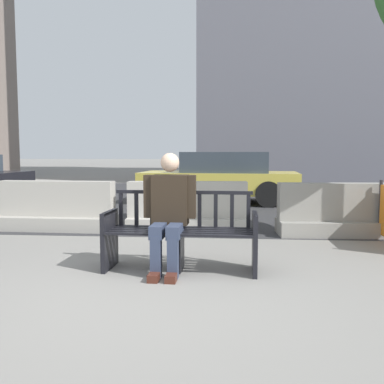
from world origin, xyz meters
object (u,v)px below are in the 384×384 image
at_px(seated_person, 169,210).
at_px(jersey_barrier_left, 57,210).
at_px(jersey_barrier_centre, 187,211).
at_px(jersey_barrier_right, 341,214).
at_px(street_bench, 181,235).
at_px(car_taxi_near, 221,177).

distance_m(seated_person, jersey_barrier_left, 3.36).
xyz_separation_m(seated_person, jersey_barrier_left, (-2.29, 2.44, -0.35)).
height_order(jersey_barrier_centre, jersey_barrier_right, same).
distance_m(street_bench, jersey_barrier_left, 3.40).
relative_size(street_bench, jersey_barrier_centre, 0.84).
bearing_deg(car_taxi_near, jersey_barrier_right, -65.48).
bearing_deg(jersey_barrier_centre, street_bench, -86.21).
relative_size(jersey_barrier_centre, car_taxi_near, 0.48).
distance_m(street_bench, seated_person, 0.32).
height_order(seated_person, jersey_barrier_right, seated_person).
bearing_deg(jersey_barrier_centre, seated_person, -89.24).
xyz_separation_m(seated_person, car_taxi_near, (0.46, 6.70, -0.00)).
relative_size(seated_person, jersey_barrier_right, 0.65).
height_order(street_bench, car_taxi_near, car_taxi_near).
distance_m(jersey_barrier_left, jersey_barrier_right, 4.75).
relative_size(jersey_barrier_centre, jersey_barrier_right, 1.00).
bearing_deg(jersey_barrier_left, jersey_barrier_right, -1.45).
bearing_deg(street_bench, jersey_barrier_right, 44.15).
bearing_deg(street_bench, car_taxi_near, 87.17).
bearing_deg(jersey_barrier_right, jersey_barrier_left, 178.55).
relative_size(seated_person, jersey_barrier_centre, 0.65).
distance_m(jersey_barrier_centre, jersey_barrier_right, 2.50).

